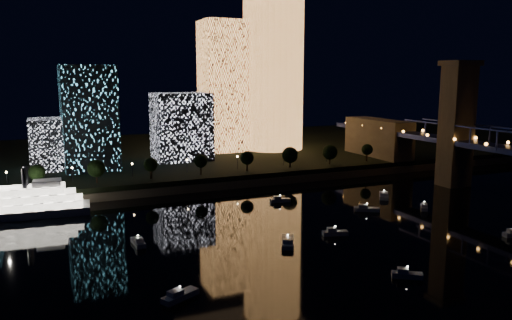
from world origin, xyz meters
The scene contains 9 objects.
ground centered at (0.00, 0.00, 0.00)m, with size 520.00×520.00×0.00m, color black.
far_bank centered at (0.00, 160.00, 2.50)m, with size 420.00×160.00×5.00m, color black.
seawall centered at (0.00, 82.00, 1.50)m, with size 420.00×6.00×3.00m, color #6B5E4C.
tower_cylindrical centered at (27.77, 142.78, 49.21)m, with size 34.00×34.00×88.17m.
tower_rectangular centered at (0.43, 146.86, 38.53)m, with size 21.08×21.08×67.06m, color #F59D4E.
midrise_blocks centered at (-66.64, 123.73, 22.14)m, with size 109.96×30.67×43.50m.
motorboats centered at (-3.43, 14.71, 0.81)m, with size 118.77×81.29×2.78m.
esplanade_trees centered at (-24.29, 88.00, 10.47)m, with size 165.12×6.96×8.98m.
street_lamps centered at (-34.00, 94.00, 9.02)m, with size 132.70×0.70×5.65m.
Camera 1 is at (-87.52, -100.53, 44.00)m, focal length 35.00 mm.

